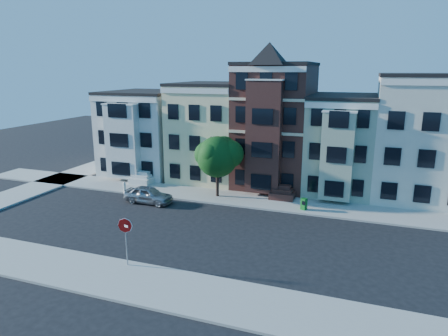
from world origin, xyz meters
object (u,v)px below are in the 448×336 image
at_px(parked_car, 148,195).
at_px(stop_sign, 126,239).
at_px(fire_hydrant, 125,188).
at_px(street_tree, 217,160).
at_px(newspaper_box, 304,204).

relative_size(parked_car, stop_sign, 1.32).
distance_m(fire_hydrant, stop_sign, 15.51).
height_order(street_tree, parked_car, street_tree).
height_order(fire_hydrant, stop_sign, stop_sign).
relative_size(street_tree, parked_car, 1.55).
bearing_deg(parked_car, stop_sign, -154.63).
bearing_deg(street_tree, newspaper_box, -7.32).
height_order(parked_car, stop_sign, stop_sign).
relative_size(street_tree, newspaper_box, 7.04).
bearing_deg(fire_hydrant, newspaper_box, 2.06).
bearing_deg(fire_hydrant, street_tree, 10.50).
bearing_deg(parked_car, newspaper_box, -78.22).
height_order(newspaper_box, fire_hydrant, newspaper_box).
bearing_deg(fire_hydrant, parked_car, -26.87).
bearing_deg(newspaper_box, fire_hydrant, -153.29).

